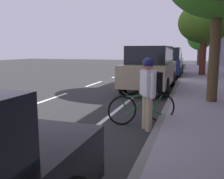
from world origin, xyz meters
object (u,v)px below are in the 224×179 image
bicycle_at_curb (143,108)px  street_tree_far_end (205,23)px  parked_suv_dark_blue_mid (168,62)px  parked_sedan_white_far (173,62)px  parked_suv_tan_second (151,68)px  cyclist_with_backpack (149,87)px  street_tree_corner (200,37)px

bicycle_at_curb → street_tree_far_end: bearing=81.4°
parked_suv_dark_blue_mid → parked_sedan_white_far: 6.60m
bicycle_at_curb → parked_suv_tan_second: bearing=97.3°
cyclist_with_backpack → street_tree_corner: street_tree_corner is taller
parked_suv_dark_blue_mid → bicycle_at_curb: parked_suv_dark_blue_mid is taller
bicycle_at_curb → cyclist_with_backpack: 0.79m
street_tree_far_end → parked_suv_dark_blue_mid: bearing=-170.0°
street_tree_corner → bicycle_at_curb: bearing=-94.4°
parked_sedan_white_far → cyclist_with_backpack: size_ratio=2.69×
parked_suv_tan_second → parked_suv_dark_blue_mid: (0.19, 6.04, 0.00)m
parked_sedan_white_far → street_tree_corner: (2.38, 5.35, 2.49)m
parked_sedan_white_far → street_tree_corner: street_tree_corner is taller
parked_suv_tan_second → parked_suv_dark_blue_mid: size_ratio=1.00×
bicycle_at_curb → street_tree_far_end: 12.32m
parked_suv_tan_second → parked_suv_dark_blue_mid: 6.05m
parked_suv_tan_second → parked_sedan_white_far: 12.64m
parked_suv_dark_blue_mid → street_tree_far_end: bearing=10.0°
bicycle_at_curb → parked_suv_dark_blue_mid: bearing=92.5°
parked_suv_tan_second → parked_sedan_white_far: parked_suv_tan_second is taller
parked_suv_tan_second → cyclist_with_backpack: parked_suv_tan_second is taller
cyclist_with_backpack → street_tree_far_end: bearing=82.7°
parked_suv_tan_second → street_tree_far_end: (2.46, 6.44, 2.57)m
street_tree_far_end → cyclist_with_backpack: bearing=-97.3°
parked_suv_dark_blue_mid → parked_sedan_white_far: bearing=90.9°
street_tree_far_end → bicycle_at_curb: bearing=-98.6°
street_tree_corner → cyclist_with_backpack: bearing=-93.8°
parked_suv_dark_blue_mid → street_tree_far_end: size_ratio=0.98×
parked_sedan_white_far → bicycle_at_curb: parked_sedan_white_far is taller
parked_sedan_white_far → bicycle_at_curb: size_ratio=2.92×
cyclist_with_backpack → street_tree_corner: (1.56, 23.73, 2.23)m
parked_suv_tan_second → street_tree_corner: (2.46, 17.98, 2.21)m
bicycle_at_curb → cyclist_with_backpack: size_ratio=0.92×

